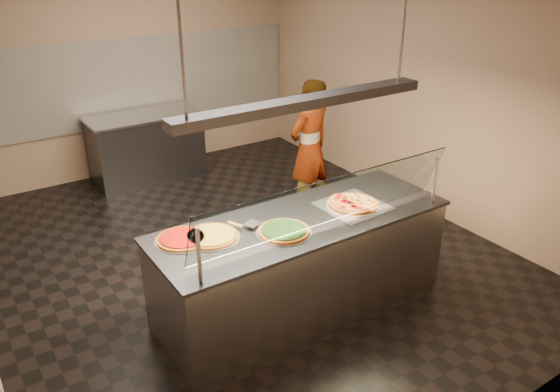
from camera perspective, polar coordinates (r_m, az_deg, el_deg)
ground at (r=6.02m, az=-4.21°, el=-5.98°), size 5.00×6.00×0.02m
wall_back at (r=8.09m, az=-15.45°, el=12.88°), size 5.00×0.02×3.00m
wall_front at (r=3.31m, az=21.79°, el=-5.59°), size 5.00×0.02×3.00m
wall_right at (r=6.92m, az=14.09°, el=11.07°), size 0.02×6.00×3.00m
tile_band at (r=8.11m, az=-15.21°, el=11.47°), size 4.90×0.02×1.20m
serving_counter at (r=4.92m, az=2.28°, el=-7.18°), size 2.66×0.94×0.93m
sneeze_guard at (r=4.31m, az=5.11°, el=-0.63°), size 2.42×0.18×0.54m
perforated_tray at (r=4.94m, az=7.61°, el=-0.97°), size 0.57×0.57×0.01m
half_pizza_pepperoni at (r=4.87m, az=6.66°, el=-0.98°), size 0.24×0.46×0.05m
half_pizza_sausage at (r=5.00m, az=8.55°, el=-0.44°), size 0.24×0.46×0.04m
pizza_spinach at (r=4.46m, az=0.40°, el=-3.65°), size 0.46×0.46×0.03m
pizza_cheese at (r=4.43m, az=-7.26°, el=-4.11°), size 0.47×0.47×0.03m
pizza_tomato at (r=4.42m, az=-10.19°, el=-4.40°), size 0.44×0.44×0.03m
pizza_spatula at (r=4.55m, az=-3.99°, el=-2.89°), size 0.25×0.21×0.02m
prep_table at (r=7.93m, az=-13.78°, el=5.03°), size 1.53×0.74×0.93m
worker at (r=6.55m, az=3.09°, el=4.95°), size 0.68×0.51×1.67m
heat_lamp_housing at (r=4.31m, az=2.62°, el=9.75°), size 2.30×0.18×0.08m
lamp_rod_left at (r=3.71m, az=-10.31°, el=15.48°), size 0.02×0.02×1.01m
lamp_rod_right at (r=4.85m, az=12.83°, el=17.47°), size 0.02×0.02×1.01m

